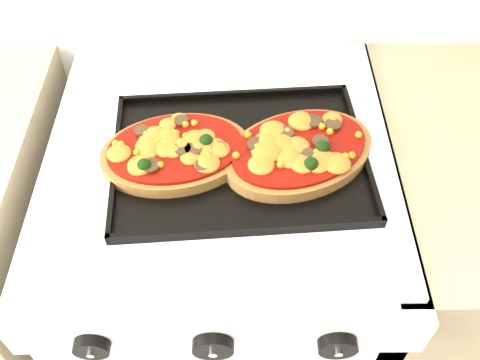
{
  "coord_description": "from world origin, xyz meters",
  "views": [
    {
      "loc": [
        0.08,
        1.07,
        1.58
      ],
      "look_at": [
        0.08,
        1.62,
        0.92
      ],
      "focal_mm": 40.0,
      "sensor_mm": 36.0,
      "label": 1
    }
  ],
  "objects_px": {
    "baking_tray": "(240,156)",
    "stove": "(225,278)",
    "pizza_left": "(175,151)",
    "pizza_right": "(299,151)"
  },
  "relations": [
    {
      "from": "baking_tray",
      "to": "pizza_left",
      "type": "bearing_deg",
      "value": 177.06
    },
    {
      "from": "baking_tray",
      "to": "stove",
      "type": "bearing_deg",
      "value": 130.65
    },
    {
      "from": "pizza_left",
      "to": "pizza_right",
      "type": "xyz_separation_m",
      "value": [
        0.2,
        -0.0,
        0.0
      ]
    },
    {
      "from": "stove",
      "to": "baking_tray",
      "type": "bearing_deg",
      "value": -45.35
    },
    {
      "from": "stove",
      "to": "baking_tray",
      "type": "relative_size",
      "value": 2.2
    },
    {
      "from": "stove",
      "to": "pizza_left",
      "type": "xyz_separation_m",
      "value": [
        -0.07,
        -0.04,
        0.48
      ]
    },
    {
      "from": "pizza_left",
      "to": "pizza_right",
      "type": "height_order",
      "value": "pizza_right"
    },
    {
      "from": "baking_tray",
      "to": "pizza_left",
      "type": "distance_m",
      "value": 0.11
    },
    {
      "from": "pizza_left",
      "to": "stove",
      "type": "bearing_deg",
      "value": 27.22
    },
    {
      "from": "stove",
      "to": "baking_tray",
      "type": "height_order",
      "value": "baking_tray"
    }
  ]
}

